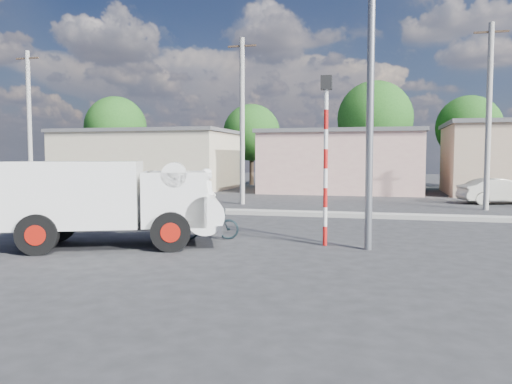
% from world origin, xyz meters
% --- Properties ---
extents(ground_plane, '(120.00, 120.00, 0.00)m').
position_xyz_m(ground_plane, '(0.00, 0.00, 0.00)').
color(ground_plane, '#262628').
rests_on(ground_plane, ground).
extents(median, '(40.00, 0.80, 0.16)m').
position_xyz_m(median, '(0.00, 8.00, 0.08)').
color(median, '#99968E').
rests_on(median, ground).
extents(truck, '(5.61, 3.74, 2.18)m').
position_xyz_m(truck, '(-1.96, 0.11, 1.21)').
color(truck, black).
rests_on(truck, ground).
extents(bicycle, '(1.76, 1.11, 0.88)m').
position_xyz_m(bicycle, '(-0.04, 1.66, 0.44)').
color(bicycle, black).
rests_on(bicycle, ground).
extents(cyclist, '(0.59, 0.71, 1.68)m').
position_xyz_m(cyclist, '(-0.04, 1.66, 0.84)').
color(cyclist, white).
rests_on(cyclist, ground).
extents(car_cream, '(4.03, 2.28, 1.26)m').
position_xyz_m(car_cream, '(10.22, 15.29, 0.63)').
color(car_cream, beige).
rests_on(car_cream, ground).
extents(traffic_pole, '(0.28, 0.18, 4.36)m').
position_xyz_m(traffic_pole, '(3.20, 1.50, 2.59)').
color(traffic_pole, red).
rests_on(traffic_pole, ground).
extents(streetlight, '(2.34, 0.22, 9.00)m').
position_xyz_m(streetlight, '(4.14, 1.20, 4.96)').
color(streetlight, slate).
rests_on(streetlight, ground).
extents(building_row, '(37.80, 7.30, 4.44)m').
position_xyz_m(building_row, '(1.10, 22.00, 2.13)').
color(building_row, beige).
rests_on(building_row, ground).
extents(tree_row, '(34.13, 7.32, 8.10)m').
position_xyz_m(tree_row, '(-2.27, 28.62, 4.83)').
color(tree_row, '#38281E').
rests_on(tree_row, ground).
extents(utility_poles, '(35.40, 0.24, 8.00)m').
position_xyz_m(utility_poles, '(3.25, 12.00, 4.07)').
color(utility_poles, '#99968E').
rests_on(utility_poles, ground).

